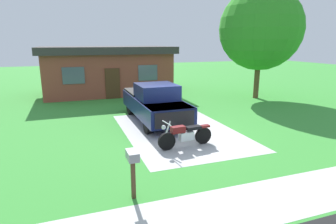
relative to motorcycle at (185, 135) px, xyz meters
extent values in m
plane|color=green|center=(0.52, 1.89, -0.47)|extent=(80.00, 80.00, 0.00)
cube|color=#BABABA|center=(0.52, 1.89, -0.47)|extent=(4.69, 7.06, 0.01)
cube|color=beige|center=(0.52, -4.11, -0.47)|extent=(36.00, 1.80, 0.01)
cylinder|color=black|center=(-0.75, -0.08, -0.14)|extent=(0.67, 0.18, 0.66)
cylinder|color=black|center=(0.79, 0.08, -0.14)|extent=(0.67, 0.18, 0.66)
cube|color=silver|center=(0.04, 0.00, -0.05)|extent=(0.58, 0.31, 0.32)
cube|color=maroon|center=(-0.31, -0.03, 0.25)|extent=(0.54, 0.31, 0.24)
cube|color=black|center=(0.34, 0.03, 0.23)|extent=(0.62, 0.34, 0.12)
cube|color=maroon|center=(0.79, 0.08, 0.23)|extent=(0.50, 0.25, 0.08)
cylinder|color=silver|center=(-0.75, -0.08, 0.23)|extent=(0.34, 0.09, 0.77)
cylinder|color=silver|center=(-0.75, -0.08, 0.55)|extent=(0.11, 0.70, 0.04)
sphere|color=silver|center=(-0.87, -0.09, 0.41)|extent=(0.16, 0.16, 0.16)
cylinder|color=black|center=(0.79, 2.03, -0.05)|extent=(0.30, 0.84, 0.84)
cylinder|color=black|center=(-0.85, 2.03, -0.05)|extent=(0.30, 0.84, 0.84)
cylinder|color=black|center=(0.78, 5.53, -0.05)|extent=(0.30, 0.84, 0.84)
cylinder|color=black|center=(-0.86, 5.53, -0.05)|extent=(0.30, 0.84, 0.84)
cube|color=#141E51|center=(-0.03, 3.83, 0.33)|extent=(2.02, 5.61, 0.80)
cube|color=#141E51|center=(-0.03, 1.98, 0.63)|extent=(1.91, 1.91, 0.20)
cube|color=#141E51|center=(-0.03, 3.43, 1.08)|extent=(1.81, 1.91, 0.70)
cube|color=#3F4C56|center=(-0.03, 2.63, 0.98)|extent=(1.70, 0.17, 0.60)
cube|color=black|center=(-0.04, 5.38, 0.58)|extent=(1.91, 2.41, 0.50)
cube|color=black|center=(-0.02, 1.05, 0.33)|extent=(1.70, 0.11, 0.64)
cube|color=#4C3823|center=(-2.62, -2.87, 0.08)|extent=(0.10, 0.10, 1.10)
cube|color=gray|center=(-2.62, -2.87, 0.68)|extent=(0.26, 0.48, 0.22)
cylinder|color=brown|center=(8.45, 7.20, 0.91)|extent=(0.36, 0.36, 2.77)
sphere|color=#308E25|center=(8.45, 7.20, 4.21)|extent=(5.49, 5.49, 5.49)
cube|color=brown|center=(-1.05, 12.82, 1.03)|extent=(9.00, 5.00, 3.00)
cube|color=#383333|center=(-1.05, 12.82, 2.78)|extent=(9.60, 5.60, 0.50)
cube|color=#4C2D19|center=(-1.05, 10.29, 0.58)|extent=(1.00, 0.08, 2.10)
cube|color=#4C5966|center=(-3.57, 10.29, 1.23)|extent=(1.40, 0.06, 1.10)
cube|color=#4C5966|center=(1.47, 10.29, 1.23)|extent=(1.40, 0.06, 1.10)
camera|label=1|loc=(-3.97, -9.21, 3.36)|focal=30.26mm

